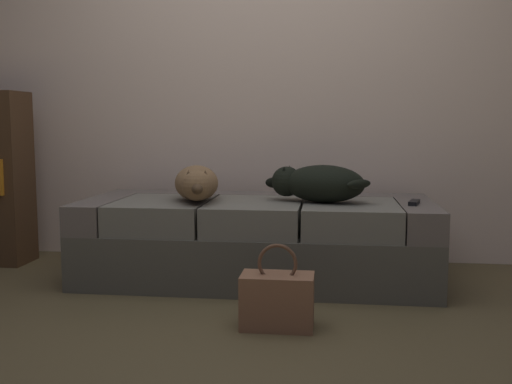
{
  "coord_description": "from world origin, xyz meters",
  "views": [
    {
      "loc": [
        0.42,
        -2.28,
        0.9
      ],
      "look_at": [
        0.0,
        1.01,
        0.51
      ],
      "focal_mm": 41.53,
      "sensor_mm": 36.0,
      "label": 1
    }
  ],
  "objects_px": {
    "couch": "(257,240)",
    "dog_tan": "(197,183)",
    "tv_remote": "(414,202)",
    "dog_dark": "(317,183)",
    "handbag": "(277,300)"
  },
  "relations": [
    {
      "from": "dog_dark",
      "to": "tv_remote",
      "type": "bearing_deg",
      "value": -3.44
    },
    {
      "from": "couch",
      "to": "dog_tan",
      "type": "relative_size",
      "value": 3.47
    },
    {
      "from": "tv_remote",
      "to": "dog_tan",
      "type": "bearing_deg",
      "value": -164.04
    },
    {
      "from": "handbag",
      "to": "tv_remote",
      "type": "bearing_deg",
      "value": 46.77
    },
    {
      "from": "couch",
      "to": "handbag",
      "type": "distance_m",
      "value": 0.84
    },
    {
      "from": "dog_tan",
      "to": "dog_dark",
      "type": "bearing_deg",
      "value": 3.19
    },
    {
      "from": "couch",
      "to": "dog_dark",
      "type": "relative_size",
      "value": 3.28
    },
    {
      "from": "dog_tan",
      "to": "dog_dark",
      "type": "relative_size",
      "value": 0.94
    },
    {
      "from": "dog_dark",
      "to": "tv_remote",
      "type": "height_order",
      "value": "dog_dark"
    },
    {
      "from": "couch",
      "to": "handbag",
      "type": "bearing_deg",
      "value": -76.8
    },
    {
      "from": "dog_dark",
      "to": "tv_remote",
      "type": "distance_m",
      "value": 0.53
    },
    {
      "from": "couch",
      "to": "handbag",
      "type": "xyz_separation_m",
      "value": [
        0.19,
        -0.82,
        -0.1
      ]
    },
    {
      "from": "tv_remote",
      "to": "handbag",
      "type": "xyz_separation_m",
      "value": [
        -0.68,
        -0.72,
        -0.35
      ]
    },
    {
      "from": "tv_remote",
      "to": "handbag",
      "type": "height_order",
      "value": "tv_remote"
    },
    {
      "from": "dog_tan",
      "to": "couch",
      "type": "bearing_deg",
      "value": 17.26
    }
  ]
}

